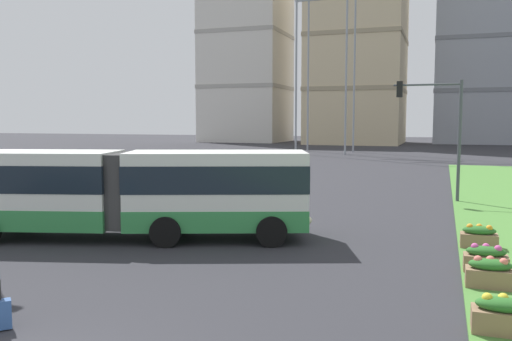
{
  "coord_description": "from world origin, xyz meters",
  "views": [
    {
      "loc": [
        6.05,
        -5.98,
        4.05
      ],
      "look_at": [
        -0.46,
        12.61,
        2.2
      ],
      "focal_mm": 37.46,
      "sensor_mm": 36.0,
      "label": 1
    }
  ],
  "objects": [
    {
      "name": "traffic_light_far_right",
      "position": [
        5.78,
        22.0,
        4.1
      ],
      "size": [
        3.28,
        0.28,
        6.02
      ],
      "color": "#474C51",
      "rests_on": "ground"
    },
    {
      "name": "apartment_tower_west",
      "position": [
        -30.0,
        91.4,
        19.95
      ],
      "size": [
        15.1,
        14.46,
        39.85
      ],
      "color": "silver",
      "rests_on": "ground"
    },
    {
      "name": "flower_planter_2",
      "position": [
        7.21,
        7.63,
        0.43
      ],
      "size": [
        1.1,
        0.56,
        0.74
      ],
      "color": "#937051",
      "rests_on": "grass_median"
    },
    {
      "name": "rolling_suitcase",
      "position": [
        -1.92,
        1.84,
        0.31
      ],
      "size": [
        0.42,
        0.43,
        0.97
      ],
      "color": "#335693",
      "rests_on": "ground"
    },
    {
      "name": "flower_planter_3",
      "position": [
        7.21,
        9.01,
        0.43
      ],
      "size": [
        1.1,
        0.56,
        0.74
      ],
      "color": "#937051",
      "rests_on": "grass_median"
    },
    {
      "name": "transmission_pylon",
      "position": [
        -7.8,
        59.64,
        15.8
      ],
      "size": [
        9.0,
        6.24,
        28.78
      ],
      "color": "gray",
      "rests_on": "ground"
    },
    {
      "name": "flower_planter_1",
      "position": [
        7.21,
        4.68,
        0.43
      ],
      "size": [
        1.1,
        0.56,
        0.74
      ],
      "color": "#937051",
      "rests_on": "grass_median"
    },
    {
      "name": "flower_planter_4",
      "position": [
        7.21,
        11.85,
        0.43
      ],
      "size": [
        1.1,
        0.56,
        0.74
      ],
      "color": "#937051",
      "rests_on": "grass_median"
    },
    {
      "name": "articulated_bus",
      "position": [
        -3.86,
        9.73,
        1.65
      ],
      "size": [
        11.94,
        6.01,
        3.0
      ],
      "color": "silver",
      "rests_on": "ground"
    }
  ]
}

